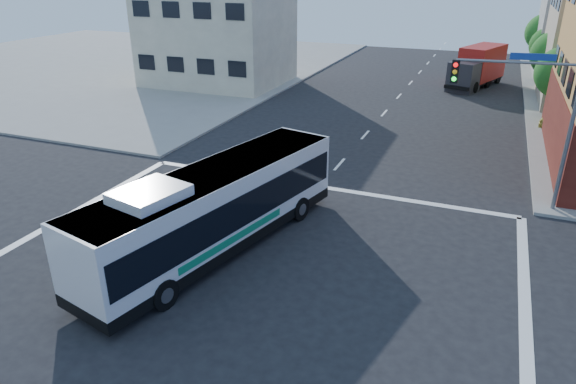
% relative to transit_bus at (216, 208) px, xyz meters
% --- Properties ---
extents(ground, '(120.00, 120.00, 0.00)m').
position_rel_transit_bus_xyz_m(ground, '(1.77, -2.11, -1.79)').
color(ground, black).
rests_on(ground, ground).
extents(sidewalk_nw, '(50.00, 50.00, 0.15)m').
position_rel_transit_bus_xyz_m(sidewalk_nw, '(-33.23, 32.89, -1.71)').
color(sidewalk_nw, gray).
rests_on(sidewalk_nw, ground).
extents(building_west, '(12.06, 10.06, 8.00)m').
position_rel_transit_bus_xyz_m(building_west, '(-15.25, 27.87, 2.22)').
color(building_west, beige).
rests_on(building_west, ground).
extents(signal_mast_ne, '(7.91, 1.13, 8.07)m').
position_rel_transit_bus_xyz_m(signal_mast_ne, '(10.85, 8.51, 3.20)').
color(signal_mast_ne, slate).
rests_on(signal_mast_ne, ground).
extents(street_tree_a, '(3.60, 3.60, 5.53)m').
position_rel_transit_bus_xyz_m(street_tree_a, '(13.67, 25.82, 1.80)').
color(street_tree_a, '#372014').
rests_on(street_tree_a, ground).
extents(street_tree_b, '(3.80, 3.80, 5.79)m').
position_rel_transit_bus_xyz_m(street_tree_b, '(13.67, 33.82, 1.97)').
color(street_tree_b, '#372014').
rests_on(street_tree_b, ground).
extents(street_tree_c, '(3.40, 3.40, 5.29)m').
position_rel_transit_bus_xyz_m(street_tree_c, '(13.67, 41.82, 1.67)').
color(street_tree_c, '#372014').
rests_on(street_tree_c, ground).
extents(street_tree_d, '(4.00, 4.00, 6.03)m').
position_rel_transit_bus_xyz_m(street_tree_d, '(13.67, 49.82, 2.09)').
color(street_tree_d, '#372014').
rests_on(street_tree_d, ground).
extents(transit_bus, '(5.42, 12.60, 3.65)m').
position_rel_transit_bus_xyz_m(transit_bus, '(0.00, 0.00, 0.00)').
color(transit_bus, black).
rests_on(transit_bus, ground).
extents(box_truck, '(4.84, 8.33, 3.61)m').
position_rel_transit_bus_xyz_m(box_truck, '(7.60, 35.45, -0.04)').
color(box_truck, '#28272C').
rests_on(box_truck, ground).
extents(parked_car, '(2.82, 4.33, 1.37)m').
position_rel_transit_bus_xyz_m(parked_car, '(13.77, 24.06, -1.10)').
color(parked_car, '#DDD050').
rests_on(parked_car, ground).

